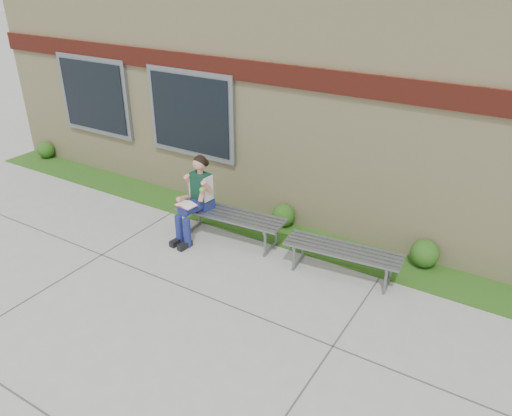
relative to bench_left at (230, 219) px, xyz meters
The scene contains 9 objects.
ground 2.55m from the bench_left, 52.61° to the right, with size 80.00×80.00×0.00m, color #9E9E99.
grass_strip 1.68m from the bench_left, 21.43° to the left, with size 16.00×0.80×0.02m, color #2C5416.
school_building 4.61m from the bench_left, 69.04° to the left, with size 16.20×6.22×4.20m.
bench_left is the anchor object (origin of this frame).
bench_right 2.00m from the bench_left, ahead, with size 1.76×0.65×0.45m.
girl 0.68m from the bench_left, 158.03° to the right, with size 0.50×0.86×1.42m.
shrub_west 5.86m from the bench_left, behind, with size 0.39×0.39×0.39m, color #2C5416.
shrub_mid 1.02m from the bench_left, 57.36° to the left, with size 0.40×0.40×0.40m, color #2C5416.
shrub_east 3.11m from the bench_left, 15.86° to the left, with size 0.43×0.43×0.43m, color #2C5416.
Camera 1 is at (2.64, -3.98, 4.27)m, focal length 35.00 mm.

